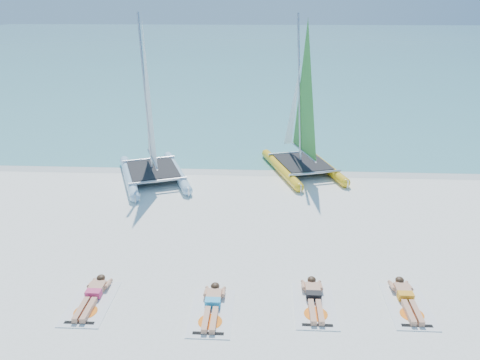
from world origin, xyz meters
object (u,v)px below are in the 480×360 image
object	(u,v)px
catamaran_blue	(150,131)
towel_b	(212,313)
sunbather_a	(93,295)
sunbather_d	(406,297)
sunbather_b	(213,304)
towel_d	(408,306)
towel_a	(91,303)
catamaran_yellow	(300,121)
sunbather_c	(314,297)
towel_c	(314,305)

from	to	relation	value
catamaran_blue	towel_b	world-z (taller)	catamaran_blue
sunbather_a	sunbather_d	xyz separation A→B (m)	(7.68, 0.30, 0.00)
catamaran_blue	sunbather_b	size ratio (longest dim) A/B	3.86
sunbather_a	towel_b	xyz separation A→B (m)	(2.99, -0.40, -0.11)
catamaran_blue	towel_d	world-z (taller)	catamaran_blue
towel_b	towel_a	bearing A→B (deg)	175.98
catamaran_yellow	towel_d	xyz separation A→B (m)	(2.01, -9.81, -2.07)
catamaran_blue	sunbather_c	size ratio (longest dim) A/B	3.86
towel_a	sunbather_c	distance (m)	5.45
towel_c	sunbather_d	distance (m)	2.27
towel_a	sunbather_a	world-z (taller)	sunbather_a
sunbather_c	towel_d	bearing A→B (deg)	-2.35
sunbather_c	sunbather_d	bearing A→B (deg)	2.53
sunbather_c	towel_d	size ratio (longest dim) A/B	0.93
sunbather_a	sunbather_d	size ratio (longest dim) A/B	1.00
towel_b	catamaran_blue	bearing A→B (deg)	111.18
sunbather_a	towel_d	size ratio (longest dim) A/B	0.93
towel_c	catamaran_yellow	bearing A→B (deg)	88.61
sunbather_d	sunbather_b	bearing A→B (deg)	-173.85
catamaran_blue	sunbather_b	xyz separation A→B (m)	(3.37, -8.52, -1.87)
catamaran_blue	towel_c	distance (m)	10.33
catamaran_blue	towel_d	bearing A→B (deg)	-66.26
sunbather_b	towel_d	world-z (taller)	sunbather_b
catamaran_blue	sunbather_b	world-z (taller)	catamaran_blue
sunbather_c	towel_a	bearing A→B (deg)	-175.90
catamaran_blue	sunbather_a	bearing A→B (deg)	-108.12
catamaran_blue	sunbather_c	distance (m)	10.16
towel_a	towel_d	size ratio (longest dim) A/B	1.00
sunbather_a	towel_b	bearing A→B (deg)	-7.67
towel_a	towel_b	size ratio (longest dim) A/B	1.00
sunbather_b	towel_c	distance (m)	2.46
sunbather_c	sunbather_d	size ratio (longest dim) A/B	1.00
towel_b	sunbather_d	world-z (taller)	sunbather_d
catamaran_yellow	towel_a	size ratio (longest dim) A/B	3.56
catamaran_blue	towel_c	size ratio (longest dim) A/B	3.60
catamaran_yellow	towel_c	size ratio (longest dim) A/B	3.56
towel_d	sunbather_d	xyz separation A→B (m)	(0.00, 0.19, 0.11)
sunbather_a	sunbather_c	bearing A→B (deg)	2.08
towel_a	sunbather_a	size ratio (longest dim) A/B	1.07
catamaran_blue	catamaran_yellow	size ratio (longest dim) A/B	1.01
sunbather_c	sunbather_d	world-z (taller)	same
catamaran_blue	towel_b	bearing A→B (deg)	-89.62
towel_a	sunbather_d	world-z (taller)	sunbather_d
towel_b	towel_c	bearing A→B (deg)	9.44
catamaran_yellow	towel_a	xyz separation A→B (m)	(-5.67, -10.11, -2.07)
sunbather_b	towel_a	bearing A→B (deg)	179.66
catamaran_yellow	towel_b	bearing A→B (deg)	-121.73
catamaran_blue	towel_d	distance (m)	11.68
towel_b	sunbather_c	bearing A→B (deg)	13.75
towel_a	sunbather_a	bearing A→B (deg)	90.00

